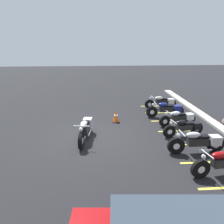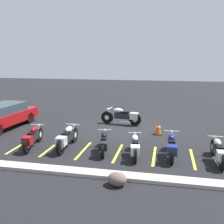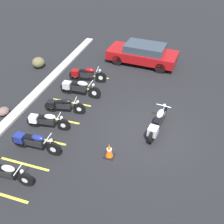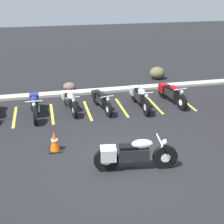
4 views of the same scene
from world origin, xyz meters
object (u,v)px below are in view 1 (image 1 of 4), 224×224
Objects in this scene: motorcycle_silver_featured at (85,128)px; parked_bike_4 at (199,142)px; parked_bike_3 at (185,127)px; parked_bike_0 at (162,102)px; parked_bike_2 at (179,118)px; parked_bike_1 at (167,109)px; traffic_cone at (116,116)px.

parked_bike_4 is at bearing 77.63° from motorcycle_silver_featured.
motorcycle_silver_featured is 4.55m from parked_bike_3.
parked_bike_0 is 3.02m from parked_bike_2.
parked_bike_3 is 1.61m from parked_bike_4.
parked_bike_1 is 3.06m from traffic_cone.
parked_bike_4 reaches higher than parked_bike_2.
parked_bike_4 is (5.89, -0.29, 0.04)m from parked_bike_0.
motorcycle_silver_featured is at bearing 6.94° from parked_bike_2.
parked_bike_2 is 2.90m from parked_bike_4.
parked_bike_0 reaches higher than parked_bike_3.
parked_bike_0 is at bearing -97.49° from parked_bike_1.
parked_bike_0 reaches higher than traffic_cone.
motorcycle_silver_featured is 4.91m from parked_bike_2.
parked_bike_1 is at bearing -99.89° from parked_bike_3.
parked_bike_0 reaches higher than parked_bike_2.
parked_bike_1 reaches higher than parked_bike_2.
motorcycle_silver_featured is 4.73m from parked_bike_4.
parked_bike_4 is (1.62, 4.44, -0.02)m from motorcycle_silver_featured.
traffic_cone is (0.59, -2.99, -0.14)m from parked_bike_1.
parked_bike_4 is at bearing 76.03° from parked_bike_2.
parked_bike_1 is at bearing -91.84° from parked_bike_4.
parked_bike_1 is 4.25m from parked_bike_4.
traffic_cone is at bearing 150.61° from motorcycle_silver_featured.
parked_bike_0 is at bearing -102.68° from parked_bike_3.
parked_bike_0 is 1.04× the size of parked_bike_3.
parked_bike_1 is 0.97× the size of parked_bike_4.
parked_bike_3 is at bearing 85.54° from parked_bike_0.
parked_bike_4 reaches higher than parked_bike_3.
motorcycle_silver_featured is at bearing -20.63° from parked_bike_4.
parked_bike_3 is at bearing -94.44° from parked_bike_4.
parked_bike_2 is (-1.26, 4.74, -0.08)m from motorcycle_silver_featured.
motorcycle_silver_featured is 3.49× the size of traffic_cone.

